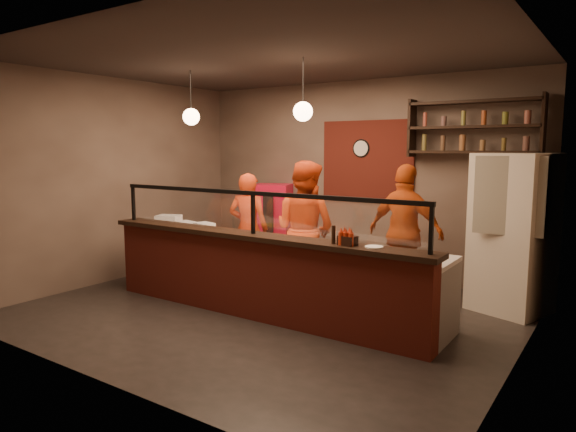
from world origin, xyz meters
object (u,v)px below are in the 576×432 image
Objects in this scene: cook_left at (248,228)px; condiment_caddy at (348,240)px; cook_right at (405,232)px; pizza_dough at (339,249)px; red_cooler at (273,225)px; cook_mid at (305,229)px; wall_clock at (361,148)px; fridge at (513,233)px; pepper_mill at (333,235)px.

cook_left reaches higher than condiment_caddy.
pizza_dough is (-0.30, -1.36, -0.04)m from cook_right.
cook_mid is at bearing -61.79° from red_cooler.
cook_mid is (-0.06, -1.63, -1.13)m from wall_clock.
cook_mid is 1.02× the size of cook_right.
cook_mid is 1.32× the size of red_cooler.
red_cooler is at bearing -166.89° from fridge.
wall_clock is 2.81m from fridge.
condiment_caddy is at bearing 2.71° from pepper_mill.
pepper_mill is at bearing 136.12° from cook_mid.
cook_mid is 10.52× the size of condiment_caddy.
fridge is 2.56m from pepper_mill.
cook_mid is 2.73m from fridge.
cook_mid is 0.95× the size of fridge.
fridge reaches higher than condiment_caddy.
pizza_dough is at bearing -116.90° from fridge.
fridge is 11.12× the size of condiment_caddy.
fridge is 1.39× the size of red_cooler.
cook_mid is 3.62× the size of pizza_dough.
pepper_mill is (2.61, -2.47, 0.43)m from red_cooler.
wall_clock reaches higher than red_cooler.
cook_mid is 9.60× the size of pepper_mill.
condiment_caddy is at bearing -66.45° from wall_clock.
red_cooler is 7.29× the size of pepper_mill.
cook_mid is at bearing 133.62° from pepper_mill.
pizza_dough is (2.43, -2.00, 0.17)m from red_cooler.
pizza_dough is 2.65× the size of pepper_mill.
pizza_dough is at bearing 84.20° from cook_right.
cook_right reaches higher than pizza_dough.
red_cooler is 3.15m from pizza_dough.
cook_left is 2.60m from pepper_mill.
wall_clock reaches higher than condiment_caddy.
red_cooler is 3.62m from pepper_mill.
fridge is at bearing -157.27° from cook_mid.
cook_right reaches higher than red_cooler.
red_cooler is (-0.38, 1.17, -0.13)m from cook_left.
cook_right reaches higher than cook_left.
fridge is 4.10m from red_cooler.
pepper_mill is (-1.46, -2.10, 0.14)m from fridge.
wall_clock is at bearing -146.75° from cook_left.
red_cooler is (-1.57, -0.31, -1.37)m from wall_clock.
red_cooler is at bearing -90.10° from cook_left.
condiment_caddy is (1.21, -2.78, -0.99)m from wall_clock.
cook_right is 0.93× the size of fridge.
condiment_caddy is (2.40, -1.29, 0.25)m from cook_left.
cook_right is (2.35, 0.53, 0.08)m from cook_left.
cook_left is at bearing -4.93° from cook_mid.
cook_right is 2.81m from red_cooler.
fridge reaches higher than pizza_dough.
fridge is at bearing 44.71° from pizza_dough.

